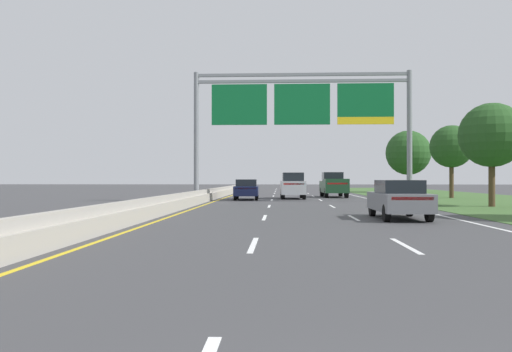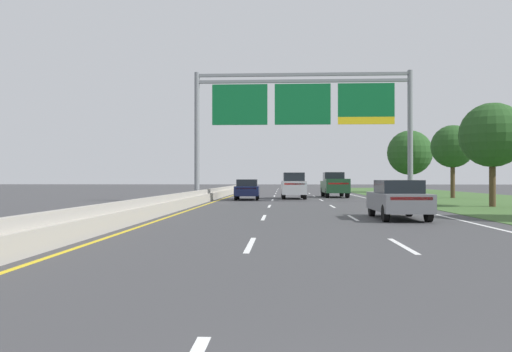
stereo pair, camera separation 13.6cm
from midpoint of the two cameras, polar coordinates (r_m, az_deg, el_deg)
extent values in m
plane|color=#3D3D3F|center=(37.39, 4.67, -2.79)|extent=(220.00, 220.00, 0.00)
cube|color=white|center=(12.96, -0.33, -7.50)|extent=(0.14, 3.00, 0.01)
cube|color=white|center=(21.91, 1.03, -4.55)|extent=(0.14, 3.00, 0.01)
cube|color=white|center=(30.89, 1.60, -3.31)|extent=(0.14, 3.00, 0.01)
cube|color=white|center=(39.88, 1.91, -2.63)|extent=(0.14, 3.00, 0.01)
cube|color=white|center=(48.87, 2.10, -2.20)|extent=(0.14, 3.00, 0.01)
cube|color=white|center=(57.87, 2.24, -1.90)|extent=(0.14, 3.00, 0.01)
cube|color=white|center=(66.86, 2.34, -1.68)|extent=(0.14, 3.00, 0.01)
cube|color=white|center=(75.86, 2.41, -1.52)|extent=(0.14, 3.00, 0.01)
cube|color=white|center=(84.86, 2.47, -1.39)|extent=(0.14, 3.00, 0.01)
cube|color=white|center=(13.28, 15.96, -7.32)|extent=(0.14, 3.00, 0.01)
cube|color=white|center=(22.10, 10.69, -4.51)|extent=(0.14, 3.00, 0.01)
cube|color=white|center=(31.02, 8.45, -3.29)|extent=(0.14, 3.00, 0.01)
cube|color=white|center=(39.98, 7.22, -2.62)|extent=(0.14, 3.00, 0.01)
cube|color=white|center=(48.96, 6.44, -2.19)|extent=(0.14, 3.00, 0.01)
cube|color=white|center=(57.94, 5.90, -1.90)|extent=(0.14, 3.00, 0.01)
cube|color=white|center=(66.92, 5.51, -1.68)|extent=(0.14, 3.00, 0.01)
cube|color=white|center=(75.91, 5.21, -1.52)|extent=(0.14, 3.00, 0.01)
cube|color=white|center=(84.91, 4.97, -1.39)|extent=(0.14, 3.00, 0.01)
cube|color=white|center=(38.03, 13.61, -2.73)|extent=(0.16, 106.00, 0.01)
cube|color=gold|center=(37.68, -4.34, -2.76)|extent=(0.16, 106.00, 0.01)
cube|color=#3D602D|center=(40.29, 24.94, -2.57)|extent=(14.00, 110.00, 0.02)
cube|color=#A8A399|center=(37.76, -5.40, -2.35)|extent=(0.60, 110.00, 0.55)
cube|color=#A8A399|center=(37.75, -5.40, -1.70)|extent=(0.25, 110.00, 0.30)
cylinder|color=gray|center=(36.78, -6.35, 4.23)|extent=(0.36, 0.36, 9.06)
cylinder|color=gray|center=(37.34, 16.57, 4.17)|extent=(0.36, 0.36, 9.06)
cube|color=gray|center=(36.92, 5.20, 10.96)|extent=(14.70, 0.24, 0.20)
cube|color=gray|center=(36.83, 5.20, 10.28)|extent=(14.70, 0.24, 0.20)
cube|color=#0C602D|center=(36.48, -1.67, 7.78)|extent=(3.83, 0.12, 2.81)
cube|color=#0C602D|center=(36.39, 5.21, 7.81)|extent=(3.83, 0.12, 2.81)
cube|color=#0C602D|center=(36.85, 12.02, 8.10)|extent=(3.83, 0.12, 2.31)
cube|color=yellow|center=(36.67, 12.03, 5.93)|extent=(3.83, 0.12, 0.50)
cube|color=#193D23|center=(46.46, 8.65, -1.16)|extent=(2.12, 5.44, 1.00)
cube|color=black|center=(47.30, 8.53, -0.07)|extent=(1.76, 1.94, 0.78)
cube|color=#B21414|center=(43.82, 9.07, -0.82)|extent=(1.68, 0.12, 0.12)
cube|color=#193D23|center=(44.74, 8.92, -0.43)|extent=(2.04, 1.99, 0.20)
cylinder|color=black|center=(48.21, 7.39, -1.73)|extent=(0.32, 0.85, 0.84)
cylinder|color=black|center=(48.40, 9.39, -1.72)|extent=(0.32, 0.85, 0.84)
cylinder|color=black|center=(44.55, 7.85, -1.84)|extent=(0.32, 0.85, 0.84)
cylinder|color=black|center=(44.77, 10.02, -1.83)|extent=(0.32, 0.85, 0.84)
cube|color=#161E47|center=(40.63, -0.87, -1.62)|extent=(1.95, 4.45, 0.72)
cube|color=black|center=(40.57, -0.87, -0.74)|extent=(1.63, 2.34, 0.52)
cube|color=#B21414|center=(38.47, -0.99, -1.37)|extent=(1.53, 0.12, 0.12)
cylinder|color=black|center=(42.17, -1.87, -2.06)|extent=(0.24, 0.67, 0.66)
cylinder|color=black|center=(42.11, 0.30, -2.06)|extent=(0.24, 0.67, 0.66)
cylinder|color=black|center=(39.18, -2.12, -2.19)|extent=(0.24, 0.67, 0.66)
cylinder|color=black|center=(39.12, 0.22, -2.19)|extent=(0.24, 0.67, 0.66)
cube|color=#B2B5BA|center=(42.56, 4.19, -1.27)|extent=(2.00, 4.74, 1.05)
cube|color=black|center=(42.41, 4.20, -0.10)|extent=(1.70, 3.04, 0.68)
cube|color=#B21414|center=(40.25, 4.34, -0.87)|extent=(1.60, 0.12, 0.12)
cylinder|color=black|center=(44.14, 3.04, -1.91)|extent=(0.28, 0.77, 0.76)
cylinder|color=black|center=(44.21, 5.17, -1.91)|extent=(0.28, 0.77, 0.76)
cylinder|color=black|center=(40.95, 3.15, -2.04)|extent=(0.28, 0.77, 0.76)
cylinder|color=black|center=(41.02, 5.44, -2.03)|extent=(0.28, 0.77, 0.76)
cube|color=slate|center=(21.96, 15.40, -2.73)|extent=(1.84, 4.41, 0.72)
cube|color=black|center=(21.90, 15.43, -1.12)|extent=(1.58, 2.31, 0.52)
cube|color=#B21414|center=(19.85, 16.78, -2.37)|extent=(1.53, 0.09, 0.12)
cylinder|color=black|center=(23.29, 12.67, -3.48)|extent=(0.22, 0.66, 0.66)
cylinder|color=black|center=(23.62, 16.50, -3.43)|extent=(0.22, 0.66, 0.66)
cylinder|color=black|center=(20.35, 14.13, -3.94)|extent=(0.22, 0.66, 0.66)
cylinder|color=black|center=(20.73, 18.48, -3.87)|extent=(0.22, 0.66, 0.66)
cylinder|color=#4C3823|center=(32.99, 24.49, -0.78)|extent=(0.36, 0.36, 2.66)
sphere|color=#234C1E|center=(33.09, 24.48, 4.10)|extent=(3.71, 3.71, 3.71)
cylinder|color=#4C3823|center=(46.71, 20.74, -0.49)|extent=(0.36, 0.36, 2.91)
sphere|color=#234C1E|center=(46.79, 20.74, 3.04)|extent=(3.56, 3.56, 3.56)
cylinder|color=#4C3823|center=(63.49, 16.49, -0.58)|extent=(0.36, 0.36, 2.58)
sphere|color=#234C1E|center=(63.56, 16.48, 2.46)|extent=(5.19, 5.19, 5.19)
camera|label=1|loc=(0.07, -89.86, 0.00)|focal=36.67mm
camera|label=2|loc=(0.07, 90.14, 0.00)|focal=36.67mm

